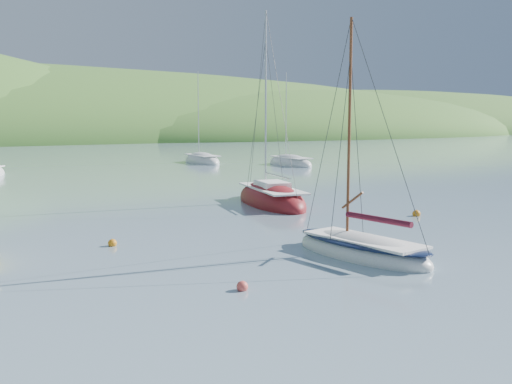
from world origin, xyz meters
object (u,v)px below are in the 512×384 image
distant_sloop_d (290,164)px  sloop_red (271,201)px  daysailer_white (362,250)px  distant_sloop_b (202,161)px

distant_sloop_d → sloop_red: bearing=-122.9°
sloop_red → distant_sloop_d: (18.92, 26.62, -0.04)m
sloop_red → distant_sloop_d: sloop_red is taller
daysailer_white → sloop_red: 14.66m
daysailer_white → distant_sloop_b: bearing=64.3°
distant_sloop_b → distant_sloop_d: bearing=-45.9°
sloop_red → distant_sloop_b: size_ratio=1.06×
sloop_red → distant_sloop_b: 37.20m
distant_sloop_d → distant_sloop_b: bearing=133.6°
daysailer_white → sloop_red: (4.29, 14.02, 0.01)m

